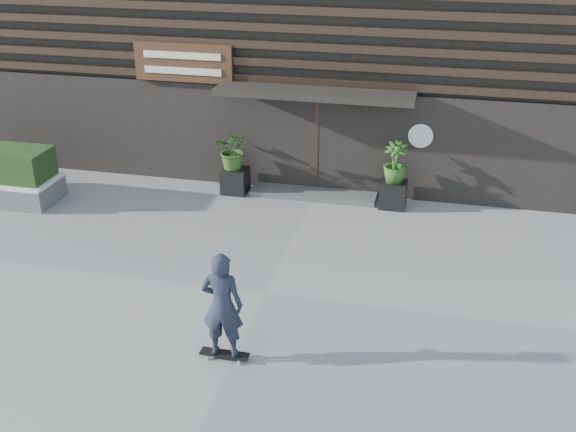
# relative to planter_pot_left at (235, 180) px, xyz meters

# --- Properties ---
(ground) EXTENTS (80.00, 80.00, 0.00)m
(ground) POSITION_rel_planter_pot_left_xyz_m (1.90, -4.40, -0.30)
(ground) COLOR gray
(ground) RESTS_ON ground
(entrance_step) EXTENTS (3.00, 0.80, 0.12)m
(entrance_step) POSITION_rel_planter_pot_left_xyz_m (1.90, 0.20, -0.24)
(entrance_step) COLOR #4B4B48
(entrance_step) RESTS_ON ground
(planter_pot_left) EXTENTS (0.60, 0.60, 0.60)m
(planter_pot_left) POSITION_rel_planter_pot_left_xyz_m (0.00, 0.00, 0.00)
(planter_pot_left) COLOR black
(planter_pot_left) RESTS_ON ground
(bamboo_left) EXTENTS (0.86, 0.75, 0.96)m
(bamboo_left) POSITION_rel_planter_pot_left_xyz_m (0.00, 0.00, 0.78)
(bamboo_left) COLOR #2D591E
(bamboo_left) RESTS_ON planter_pot_left
(planter_pot_right) EXTENTS (0.60, 0.60, 0.60)m
(planter_pot_right) POSITION_rel_planter_pot_left_xyz_m (3.80, 0.00, 0.00)
(planter_pot_right) COLOR black
(planter_pot_right) RESTS_ON ground
(bamboo_right) EXTENTS (0.54, 0.54, 0.96)m
(bamboo_right) POSITION_rel_planter_pot_left_xyz_m (3.80, 0.00, 0.78)
(bamboo_right) COLOR #2D591E
(bamboo_right) RESTS_ON planter_pot_right
(skateboarder) EXTENTS (0.78, 0.45, 1.85)m
(skateboarder) POSITION_rel_planter_pot_left_xyz_m (1.77, -6.42, 0.67)
(skateboarder) COLOR black
(skateboarder) RESTS_ON ground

